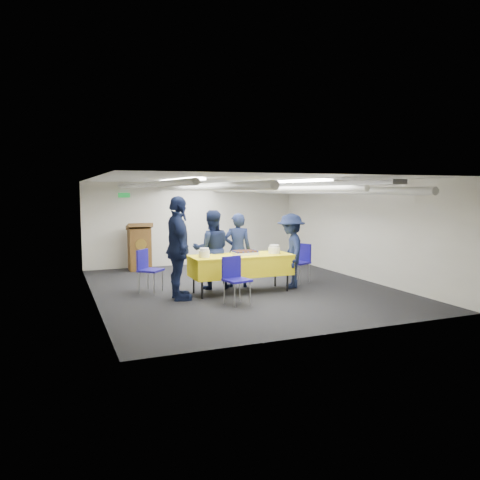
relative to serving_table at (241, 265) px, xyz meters
name	(u,v)px	position (x,y,z in m)	size (l,w,h in m)	color
ground	(240,288)	(0.16, 0.41, -0.56)	(7.00, 7.00, 0.00)	black
room_shell	(237,202)	(0.25, 0.82, 1.25)	(6.00, 7.00, 2.30)	beige
serving_table	(241,265)	(0.00, 0.00, 0.00)	(2.08, 0.81, 0.77)	black
sheet_cake	(245,253)	(0.09, 0.01, 0.25)	(0.49, 0.38, 0.09)	white
plate_stack_left	(204,253)	(-0.80, -0.05, 0.30)	(0.22, 0.22, 0.18)	white
plate_stack_right	(274,249)	(0.72, -0.05, 0.29)	(0.24, 0.24, 0.18)	white
podium	(140,247)	(-1.44, 3.46, 0.05)	(0.62, 0.53, 1.25)	brown
chair_near	(235,275)	(-0.48, -0.86, -0.03)	(0.50, 0.50, 0.87)	gray
chair_right	(301,259)	(1.67, 0.50, -0.03)	(0.56, 0.56, 0.87)	gray
chair_left	(147,266)	(-1.77, 0.76, -0.03)	(0.59, 0.59, 0.87)	gray
sailor_a	(238,250)	(0.14, 0.53, 0.24)	(0.58, 0.38, 1.59)	black
sailor_b	(212,249)	(-0.43, 0.60, 0.27)	(0.81, 0.63, 1.66)	black
sailor_c	(178,248)	(-1.34, -0.16, 0.43)	(1.15, 0.48, 1.97)	black
sailor_d	(291,251)	(1.17, 0.05, 0.23)	(1.03, 0.59, 1.59)	black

